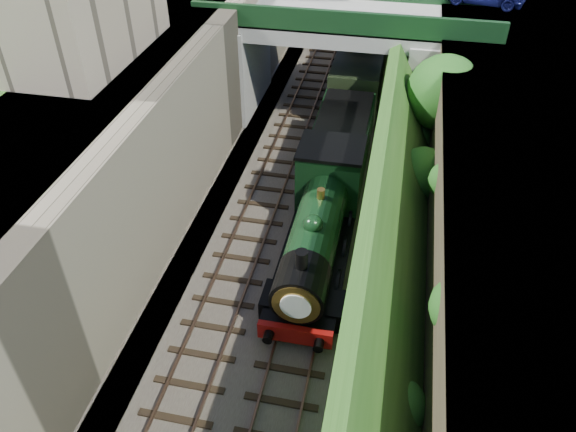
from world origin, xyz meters
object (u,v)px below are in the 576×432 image
at_px(locomotive, 319,227).
at_px(tender, 342,143).
at_px(road_bridge, 354,52).
at_px(tree, 446,94).

height_order(locomotive, tender, locomotive).
bearing_deg(road_bridge, tender, -87.59).
bearing_deg(locomotive, tree, 58.53).
bearing_deg(tender, tree, 4.11).
bearing_deg(locomotive, tender, 90.00).
bearing_deg(road_bridge, locomotive, -88.91).
xyz_separation_m(road_bridge, locomotive, (0.26, -13.45, -2.18)).
xyz_separation_m(tree, tender, (-4.71, -0.34, -3.03)).
bearing_deg(tree, road_bridge, 130.83).
height_order(tree, tender, tree).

